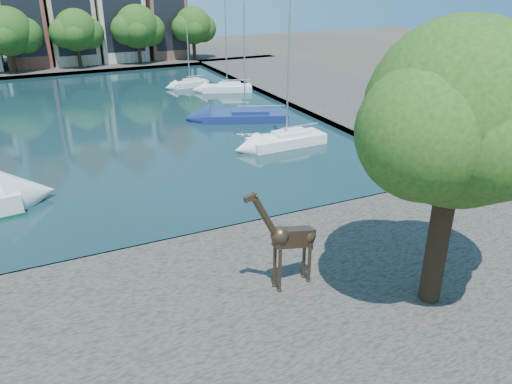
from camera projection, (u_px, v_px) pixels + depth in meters
ground at (178, 245)px, 24.33m from camera, size 160.00×160.00×0.00m
water_basin at (98, 122)px, 44.19m from camera, size 38.00×50.00×0.08m
near_quay at (233, 326)px, 18.44m from camera, size 50.00×14.00×0.50m
far_quay at (61, 64)px, 70.60m from camera, size 60.00×16.00×0.50m
right_quay at (336, 93)px, 53.82m from camera, size 14.00×52.00×0.50m
plane_tree at (461, 120)px, 16.73m from camera, size 8.32×6.40×10.62m
townhouse_center at (20, 4)px, 65.75m from camera, size 5.44×9.18×16.93m
townhouse_east_inner at (68, 8)px, 68.34m from camera, size 5.94×9.18×15.79m
townhouse_east_mid at (116, 4)px, 70.72m from camera, size 6.43×9.18×16.65m
townhouse_east_end at (161, 10)px, 73.64m from camera, size 5.44×9.18×14.43m
far_tree_mid_west at (9, 33)px, 61.71m from camera, size 7.80×6.00×8.00m
far_tree_mid_east at (77, 31)px, 64.88m from camera, size 7.02×5.40×7.52m
far_tree_east at (138, 28)px, 67.95m from camera, size 7.54×5.80×7.84m
far_tree_far_east at (194, 27)px, 71.12m from camera, size 6.76×5.20×7.36m
giraffe_statue at (289, 238)px, 19.50m from camera, size 3.12×0.63×4.46m
sailboat_right_a at (287, 138)px, 37.90m from camera, size 6.13×2.37×12.04m
sailboat_right_b at (245, 115)px, 44.39m from camera, size 7.98×5.22×9.98m
sailboat_right_c at (227, 86)px, 55.19m from camera, size 5.71×3.58×10.45m
sailboat_right_d at (190, 83)px, 57.38m from camera, size 4.41×2.05×6.84m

